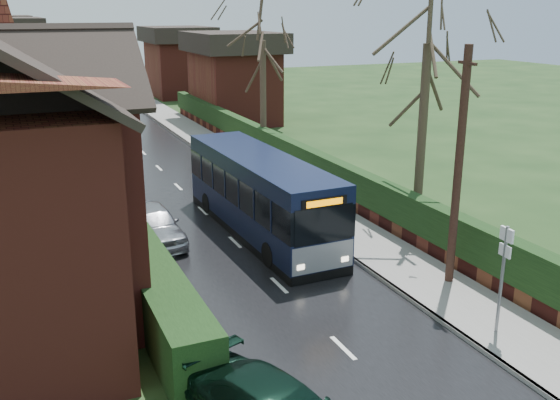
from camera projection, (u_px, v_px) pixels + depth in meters
name	position (u px, v px, depth m)	size (l,w,h in m)	color
ground	(308.00, 314.00, 17.21)	(140.00, 140.00, 0.00)	#2F481F
road	(203.00, 211.00, 25.97)	(6.00, 100.00, 0.02)	black
pavement	(295.00, 198.00, 27.58)	(2.50, 100.00, 0.14)	slate
kerb_right	(270.00, 201.00, 27.12)	(0.12, 100.00, 0.14)	gray
kerb_left	(129.00, 220.00, 24.80)	(0.12, 100.00, 0.10)	gray
front_hedge	(130.00, 247.00, 19.87)	(1.20, 16.00, 1.60)	black
picket_fence	(154.00, 254.00, 20.26)	(0.10, 16.00, 0.90)	gray
right_wall_hedge	(327.00, 174.00, 27.89)	(0.60, 50.00, 1.80)	maroon
bus	(260.00, 196.00, 23.02)	(2.49, 9.80, 2.96)	black
car_silver	(153.00, 224.00, 22.33)	(1.63, 4.04, 1.38)	silver
car_distant	(116.00, 95.00, 55.79)	(1.50, 4.30, 1.42)	black
bus_stop_sign	(503.00, 265.00, 15.50)	(0.09, 0.45, 2.99)	slate
telegraph_pole	(458.00, 170.00, 18.01)	(0.25, 0.92, 7.16)	black
tree_right_near	(429.00, 29.00, 21.45)	(4.59, 4.59, 9.91)	#382E21
tree_right_far	(263.00, 32.00, 33.29)	(4.79, 4.79, 9.24)	#3A2C22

